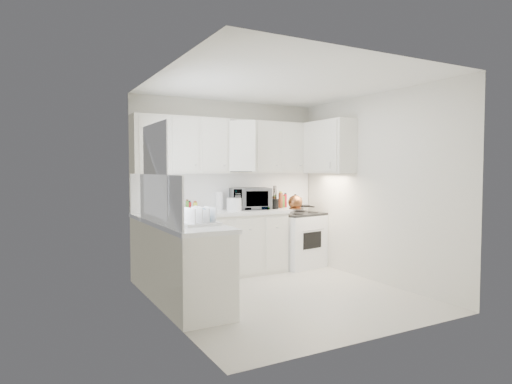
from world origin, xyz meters
TOP-DOWN VIEW (x-y plane):
  - floor at (0.00, 0.00)m, footprint 3.20×3.20m
  - ceiling at (0.00, 0.00)m, footprint 3.20×3.20m
  - wall_back at (0.00, 1.60)m, footprint 3.00×0.00m
  - wall_front at (0.00, -1.60)m, footprint 3.00×0.00m
  - wall_left at (-1.50, 0.00)m, footprint 0.00×3.20m
  - wall_right at (1.50, 0.00)m, footprint 0.00×3.20m
  - window_blinds at (-1.48, 0.35)m, footprint 0.06×0.96m
  - lower_cabinets_back at (-0.39, 1.30)m, footprint 2.22×0.60m
  - lower_cabinets_left at (-1.20, 0.20)m, footprint 0.60×1.60m
  - countertop_back at (-0.39, 1.29)m, footprint 2.24×0.64m
  - countertop_left at (-1.19, 0.20)m, footprint 0.64×1.62m
  - backsplash_back at (0.00, 1.59)m, footprint 2.98×0.02m
  - backsplash_left at (-1.49, 0.20)m, footprint 0.02×1.60m
  - upper_cabinets_back at (0.00, 1.44)m, footprint 3.00×0.33m
  - upper_cabinets_right at (1.33, 0.82)m, footprint 0.33×0.90m
  - sink at (-1.19, 0.55)m, footprint 0.42×0.38m
  - stove at (1.09, 1.27)m, footprint 0.81×0.70m
  - tea_kettle at (0.91, 1.11)m, footprint 0.31×0.28m
  - frying_pan at (1.27, 1.43)m, footprint 0.29×0.45m
  - microwave at (0.26, 1.37)m, footprint 0.65×0.45m
  - rice_cooker at (-0.04, 1.29)m, footprint 0.26×0.26m
  - paper_towel at (-0.18, 1.52)m, footprint 0.12×0.12m
  - utensil_crock at (0.61, 1.22)m, footprint 0.15×0.15m
  - dish_rack at (-1.12, -0.07)m, footprint 0.43×0.33m
  - spice_left_0 at (-0.85, 1.42)m, footprint 0.06×0.06m
  - spice_left_1 at (-0.78, 1.33)m, footprint 0.06×0.06m
  - spice_left_2 at (-0.70, 1.42)m, footprint 0.06×0.06m
  - spice_left_3 at (-0.62, 1.33)m, footprint 0.06×0.06m
  - sauce_right_0 at (0.58, 1.46)m, footprint 0.06×0.06m
  - sauce_right_1 at (0.64, 1.40)m, footprint 0.06×0.06m
  - sauce_right_2 at (0.69, 1.46)m, footprint 0.06×0.06m
  - sauce_right_3 at (0.74, 1.40)m, footprint 0.06×0.06m
  - sauce_right_4 at (0.80, 1.46)m, footprint 0.06×0.06m
  - sauce_right_5 at (0.85, 1.40)m, footprint 0.06×0.06m
  - sauce_right_6 at (0.91, 1.46)m, footprint 0.06×0.06m

SIDE VIEW (x-z plane):
  - floor at x=0.00m, z-range 0.00..0.00m
  - lower_cabinets_back at x=-0.39m, z-range 0.00..0.90m
  - lower_cabinets_left at x=-1.20m, z-range 0.00..0.90m
  - stove at x=1.09m, z-range 0.00..1.10m
  - countertop_back at x=-0.39m, z-range 0.90..0.95m
  - countertop_left at x=-1.19m, z-range 0.90..0.95m
  - frying_pan at x=1.27m, z-range 0.95..0.98m
  - spice_left_0 at x=-0.85m, z-range 0.95..1.08m
  - spice_left_1 at x=-0.78m, z-range 0.95..1.08m
  - spice_left_2 at x=-0.70m, z-range 0.95..1.08m
  - spice_left_3 at x=-0.62m, z-range 0.95..1.08m
  - sauce_right_0 at x=0.58m, z-range 0.95..1.14m
  - sauce_right_1 at x=0.64m, z-range 0.95..1.14m
  - sauce_right_2 at x=0.69m, z-range 0.95..1.14m
  - sauce_right_3 at x=0.74m, z-range 0.95..1.14m
  - sauce_right_4 at x=0.80m, z-range 0.95..1.14m
  - sauce_right_5 at x=0.85m, z-range 0.95..1.14m
  - sauce_right_6 at x=0.91m, z-range 0.95..1.14m
  - rice_cooker at x=-0.04m, z-range 0.95..1.17m
  - dish_rack at x=-1.12m, z-range 0.95..1.17m
  - tea_kettle at x=0.91m, z-range 0.94..1.19m
  - sink at x=-1.19m, z-range 0.92..1.22m
  - paper_towel at x=-0.18m, z-range 0.95..1.22m
  - utensil_crock at x=0.61m, z-range 0.95..1.32m
  - microwave at x=0.26m, z-range 0.95..1.35m
  - backsplash_back at x=0.00m, z-range 0.95..1.50m
  - backsplash_left at x=-1.49m, z-range 0.95..1.50m
  - wall_back at x=0.00m, z-range -0.20..2.80m
  - wall_front at x=0.00m, z-range -0.20..2.80m
  - wall_left at x=-1.50m, z-range -0.30..2.90m
  - wall_right at x=1.50m, z-range -0.30..2.90m
  - upper_cabinets_back at x=0.00m, z-range 1.10..1.90m
  - upper_cabinets_right at x=1.33m, z-range 1.10..1.90m
  - window_blinds at x=-1.48m, z-range 1.02..2.08m
  - ceiling at x=0.00m, z-range 2.60..2.60m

